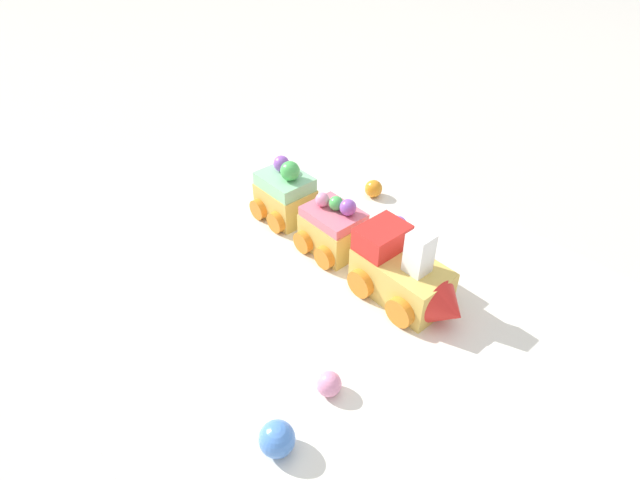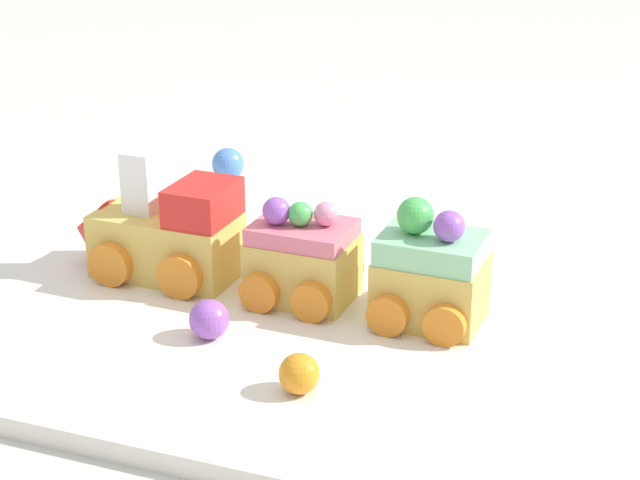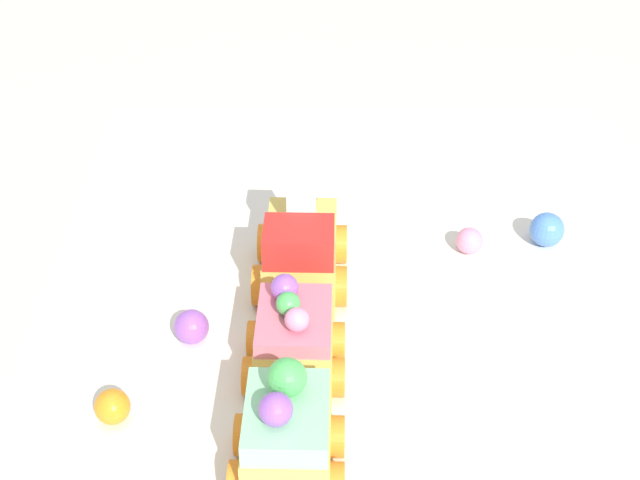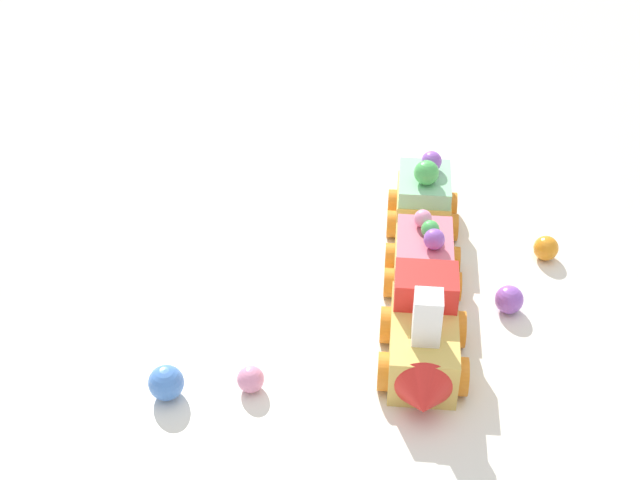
# 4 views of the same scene
# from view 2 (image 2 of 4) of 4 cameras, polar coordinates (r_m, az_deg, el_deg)

# --- Properties ---
(ground_plane) EXTENTS (10.00, 10.00, 0.00)m
(ground_plane) POSITION_cam_2_polar(r_m,az_deg,el_deg) (0.72, -1.35, -2.04)
(ground_plane) COLOR beige
(display_board) EXTENTS (0.68, 0.47, 0.01)m
(display_board) POSITION_cam_2_polar(r_m,az_deg,el_deg) (0.72, -1.35, -1.61)
(display_board) COLOR white
(display_board) RESTS_ON ground_plane
(cake_train_locomotive) EXTENTS (0.12, 0.07, 0.08)m
(cake_train_locomotive) POSITION_cam_2_polar(r_m,az_deg,el_deg) (0.70, -8.63, 0.29)
(cake_train_locomotive) COLOR #E0BC56
(cake_train_locomotive) RESTS_ON display_board
(cake_car_strawberry) EXTENTS (0.06, 0.06, 0.07)m
(cake_car_strawberry) POSITION_cam_2_polar(r_m,az_deg,el_deg) (0.66, -0.94, -1.09)
(cake_car_strawberry) COLOR #E0BC56
(cake_car_strawberry) RESTS_ON display_board
(cake_car_mint) EXTENTS (0.06, 0.06, 0.08)m
(cake_car_mint) POSITION_cam_2_polar(r_m,az_deg,el_deg) (0.63, 5.91, -1.92)
(cake_car_mint) COLOR #E0BC56
(cake_car_mint) RESTS_ON display_board
(gumball_purple) EXTENTS (0.02, 0.02, 0.02)m
(gumball_purple) POSITION_cam_2_polar(r_m,az_deg,el_deg) (0.62, -5.94, -4.23)
(gumball_purple) COLOR #9956C6
(gumball_purple) RESTS_ON display_board
(gumball_pink) EXTENTS (0.02, 0.02, 0.02)m
(gumball_pink) POSITION_cam_2_polar(r_m,az_deg,el_deg) (0.82, -6.07, 2.55)
(gumball_pink) COLOR pink
(gumball_pink) RESTS_ON display_board
(gumball_blue) EXTENTS (0.03, 0.03, 0.03)m
(gumball_blue) POSITION_cam_2_polar(r_m,az_deg,el_deg) (0.88, -4.93, 4.06)
(gumball_blue) COLOR #4C84E0
(gumball_blue) RESTS_ON display_board
(gumball_orange) EXTENTS (0.02, 0.02, 0.02)m
(gumball_orange) POSITION_cam_2_polar(r_m,az_deg,el_deg) (0.56, -1.12, -7.15)
(gumball_orange) COLOR orange
(gumball_orange) RESTS_ON display_board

